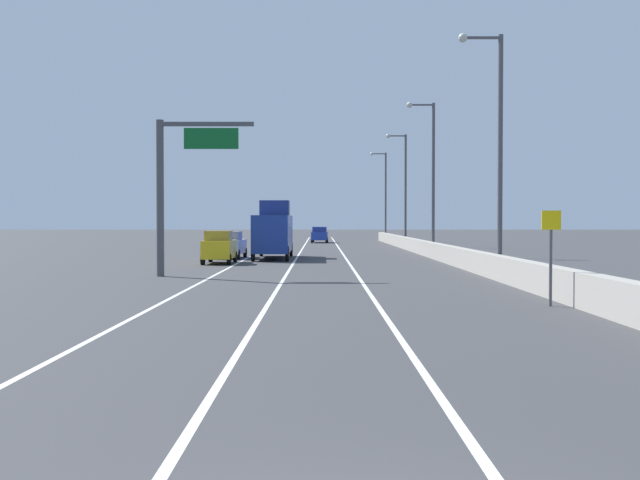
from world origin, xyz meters
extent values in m
plane|color=#38383A|center=(0.00, 64.00, 0.00)|extent=(320.00, 320.00, 0.00)
cube|color=silver|center=(-5.50, 55.00, 0.00)|extent=(0.16, 130.00, 0.00)
cube|color=silver|center=(-2.00, 55.00, 0.00)|extent=(0.16, 130.00, 0.00)
cube|color=silver|center=(1.50, 55.00, 0.00)|extent=(0.16, 130.00, 0.00)
cube|color=#9E998E|center=(7.78, 40.00, 0.55)|extent=(0.60, 120.00, 1.10)
cylinder|color=#47474C|center=(-8.00, 32.00, 3.75)|extent=(0.36, 0.36, 7.50)
cube|color=#47474C|center=(-5.75, 32.00, 7.30)|extent=(4.50, 0.20, 0.20)
cube|color=#0C5923|center=(-5.53, 31.88, 6.60)|extent=(2.60, 0.10, 1.00)
cylinder|color=#4C4C51|center=(6.88, 18.67, 1.20)|extent=(0.10, 0.10, 2.40)
cube|color=yellow|center=(6.88, 18.63, 2.70)|extent=(0.60, 0.04, 0.60)
cylinder|color=#4C4C51|center=(8.26, 31.81, 5.76)|extent=(0.24, 0.24, 11.51)
cube|color=#4C4C51|center=(7.36, 31.81, 11.36)|extent=(1.80, 0.12, 0.12)
sphere|color=beige|center=(6.46, 31.81, 11.36)|extent=(0.44, 0.44, 0.44)
cylinder|color=#4C4C51|center=(8.20, 53.77, 5.76)|extent=(0.24, 0.24, 11.51)
cube|color=#4C4C51|center=(7.30, 53.77, 11.36)|extent=(1.80, 0.12, 0.12)
sphere|color=beige|center=(6.40, 53.77, 11.36)|extent=(0.44, 0.44, 0.44)
cylinder|color=#4C4C51|center=(8.47, 75.73, 5.76)|extent=(0.24, 0.24, 11.51)
cube|color=#4C4C51|center=(7.57, 75.73, 11.36)|extent=(1.80, 0.12, 0.12)
sphere|color=beige|center=(6.67, 75.73, 11.36)|extent=(0.44, 0.44, 0.44)
cylinder|color=#4C4C51|center=(8.24, 97.69, 5.76)|extent=(0.24, 0.24, 11.51)
cube|color=#4C4C51|center=(7.34, 97.69, 11.36)|extent=(1.80, 0.12, 0.12)
sphere|color=beige|center=(6.44, 97.69, 11.36)|extent=(0.44, 0.44, 0.44)
cube|color=#B7B7BC|center=(-6.70, 50.30, 0.83)|extent=(1.93, 4.80, 0.98)
cube|color=gray|center=(-6.72, 49.83, 1.62)|extent=(1.63, 2.19, 0.60)
cylinder|color=black|center=(-7.44, 52.25, 0.34)|extent=(0.24, 0.69, 0.68)
cylinder|color=black|center=(-5.83, 52.19, 0.34)|extent=(0.24, 0.69, 0.68)
cylinder|color=black|center=(-7.57, 48.41, 0.34)|extent=(0.24, 0.69, 0.68)
cylinder|color=black|center=(-5.97, 48.36, 0.34)|extent=(0.24, 0.69, 0.68)
cube|color=#1E389E|center=(-0.37, 89.54, 0.83)|extent=(2.05, 4.72, 0.97)
cube|color=navy|center=(-0.38, 89.08, 1.61)|extent=(1.73, 2.15, 0.60)
cylinder|color=black|center=(-1.16, 91.45, 0.34)|extent=(0.24, 0.69, 0.68)
cylinder|color=black|center=(0.56, 91.39, 0.34)|extent=(0.24, 0.69, 0.68)
cylinder|color=black|center=(-1.29, 87.70, 0.34)|extent=(0.24, 0.69, 0.68)
cylinder|color=black|center=(0.42, 87.63, 0.34)|extent=(0.24, 0.69, 0.68)
cube|color=gold|center=(-6.61, 43.45, 0.89)|extent=(1.76, 4.25, 1.11)
cube|color=olive|center=(-6.61, 43.03, 1.75)|extent=(1.54, 1.92, 0.60)
cylinder|color=black|center=(-7.40, 45.13, 0.34)|extent=(0.22, 0.68, 0.68)
cylinder|color=black|center=(-5.81, 45.12, 0.34)|extent=(0.22, 0.68, 0.68)
cylinder|color=black|center=(-7.41, 41.78, 0.34)|extent=(0.22, 0.68, 0.68)
cylinder|color=black|center=(-5.82, 41.77, 0.34)|extent=(0.22, 0.68, 0.68)
cube|color=navy|center=(-3.62, 49.72, 1.76)|extent=(2.42, 9.06, 2.53)
cube|color=navy|center=(-3.62, 51.71, 3.58)|extent=(2.12, 2.00, 1.10)
cylinder|color=black|center=(-4.74, 53.55, 0.50)|extent=(0.22, 1.00, 1.00)
cylinder|color=black|center=(-2.50, 53.55, 0.50)|extent=(0.22, 1.00, 1.00)
cylinder|color=black|center=(-4.73, 45.90, 0.50)|extent=(0.22, 1.00, 1.00)
cylinder|color=black|center=(-2.49, 45.90, 0.50)|extent=(0.22, 1.00, 1.00)
camera|label=1|loc=(-0.33, -6.17, 2.70)|focal=44.70mm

